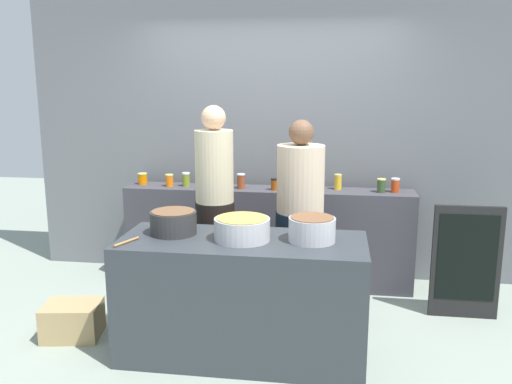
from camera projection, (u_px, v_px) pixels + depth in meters
name	position (u px, v px, depth m)	size (l,w,h in m)	color
ground	(249.00, 334.00, 4.20)	(12.00, 12.00, 0.00)	gray
storefront_wall	(272.00, 124.00, 5.29)	(4.80, 0.12, 3.00)	slate
display_shelf	(267.00, 236.00, 5.17)	(2.70, 0.36, 0.93)	#3C3B42
prep_table	(243.00, 298.00, 3.82)	(1.70, 0.70, 0.85)	#30363B
preserve_jar_0	(143.00, 179.00, 5.28)	(0.09, 0.09, 0.11)	orange
preserve_jar_1	(169.00, 180.00, 5.17)	(0.08, 0.08, 0.12)	orange
preserve_jar_2	(186.00, 179.00, 5.17)	(0.07, 0.07, 0.13)	olive
preserve_jar_3	(210.00, 181.00, 5.07)	(0.08, 0.08, 0.13)	#619A35
preserve_jar_4	(241.00, 181.00, 5.06)	(0.08, 0.08, 0.14)	brown
preserve_jar_5	(275.00, 184.00, 5.00)	(0.07, 0.07, 0.11)	#95410F
preserve_jar_6	(298.00, 183.00, 5.04)	(0.09, 0.09, 0.11)	#AC2522
preserve_jar_7	(338.00, 182.00, 5.02)	(0.07, 0.07, 0.14)	gold
preserve_jar_8	(381.00, 186.00, 4.90)	(0.08, 0.08, 0.13)	#324C28
preserve_jar_9	(395.00, 185.00, 4.90)	(0.08, 0.08, 0.13)	#BF3A15
cooking_pot_left	(173.00, 222.00, 3.86)	(0.33, 0.33, 0.17)	#2D2D2D
cooking_pot_center	(242.00, 229.00, 3.71)	(0.38, 0.38, 0.16)	#B7B7BC
cooking_pot_right	(312.00, 229.00, 3.68)	(0.32, 0.32, 0.17)	#B7B7BC
wooden_spoon	(126.00, 242.00, 3.65)	(0.02, 0.02, 0.23)	#9E703D
cook_with_tongs	(215.00, 220.00, 4.47)	(0.32, 0.32, 1.73)	black
cook_in_cap	(300.00, 230.00, 4.42)	(0.40, 0.40, 1.62)	black
bread_crate	(73.00, 320.00, 4.14)	(0.42, 0.32, 0.26)	tan
chalkboard_sign	(466.00, 262.00, 4.41)	(0.55, 0.05, 0.94)	black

